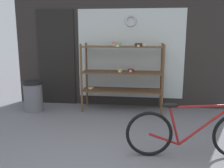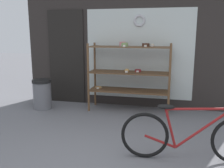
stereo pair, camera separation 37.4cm
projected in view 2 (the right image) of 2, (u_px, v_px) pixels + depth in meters
name	position (u px, v px, depth m)	size (l,w,h in m)	color
storefront_facade	(128.00, 27.00, 5.31)	(4.74, 0.13, 3.56)	#2D2826
display_case	(129.00, 70.00, 5.09)	(1.66, 0.51, 1.42)	brown
bicycle	(189.00, 136.00, 3.13)	(1.73, 0.46, 0.75)	black
trash_bin	(42.00, 93.00, 5.32)	(0.40, 0.40, 0.63)	slate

